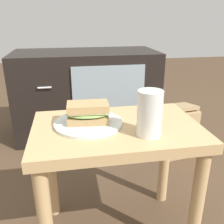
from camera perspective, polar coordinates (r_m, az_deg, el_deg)
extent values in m
cube|color=tan|center=(0.84, 1.10, -4.21)|extent=(0.56, 0.36, 0.04)
cylinder|color=tan|center=(0.93, 18.80, -19.58)|extent=(0.04, 0.04, 0.43)
cylinder|color=tan|center=(1.07, -13.85, -12.91)|extent=(0.04, 0.04, 0.43)
cylinder|color=tan|center=(1.14, 11.93, -10.53)|extent=(0.04, 0.04, 0.43)
cube|color=black|center=(1.78, -5.76, 4.34)|extent=(0.96, 0.44, 0.58)
cube|color=#8C9EA8|center=(1.57, -0.72, 2.63)|extent=(0.45, 0.01, 0.44)
cylinder|color=silver|center=(1.53, -15.16, 5.39)|extent=(0.08, 0.01, 0.01)
cylinder|color=silver|center=(1.60, -14.40, -2.23)|extent=(0.08, 0.01, 0.01)
cylinder|color=silver|center=(0.85, -5.43, -2.53)|extent=(0.23, 0.23, 0.01)
cube|color=tan|center=(0.84, -5.47, -1.53)|extent=(0.14, 0.09, 0.02)
ellipsoid|color=#8CB260|center=(0.83, -5.51, -0.33)|extent=(0.15, 0.10, 0.02)
cube|color=beige|center=(0.83, -5.54, 0.38)|extent=(0.13, 0.08, 0.01)
cube|color=tan|center=(0.82, -5.57, 1.29)|extent=(0.14, 0.09, 0.02)
cylinder|color=silver|center=(0.75, 8.59, -0.33)|extent=(0.08, 0.08, 0.14)
cylinder|color=#B26014|center=(0.76, 8.53, -1.39)|extent=(0.07, 0.07, 0.10)
cylinder|color=white|center=(0.74, 8.77, 2.76)|extent=(0.07, 0.07, 0.01)
cube|color=tan|center=(1.57, 14.52, -4.28)|extent=(0.21, 0.20, 0.29)
cube|color=tan|center=(1.51, 15.06, 1.06)|extent=(0.20, 0.17, 0.04)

